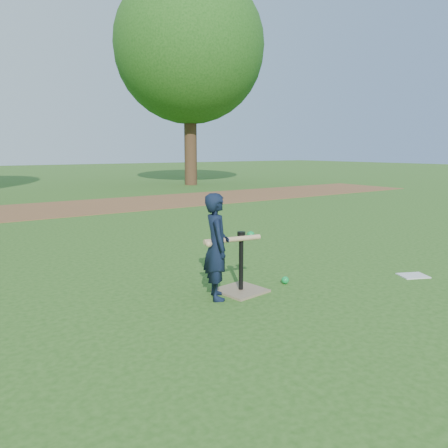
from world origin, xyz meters
TOP-DOWN VIEW (x-y plane):
  - ground at (0.00, 0.00)m, footprint 80.00×80.00m
  - dirt_strip at (0.00, 7.50)m, footprint 24.00×3.00m
  - child at (-0.25, 0.00)m, footprint 0.37×0.44m
  - wiffle_ball_ground at (0.59, -0.04)m, footprint 0.08×0.08m
  - clipboard at (1.98, -0.65)m, footprint 0.37×0.33m
  - batting_tee at (0.05, 0.02)m, footprint 0.48×0.48m
  - swing_action at (-0.05, 0.01)m, footprint 0.63×0.16m
  - tree_right at (6.50, 12.00)m, footprint 5.80×5.80m

SIDE VIEW (x-z plane):
  - ground at x=0.00m, z-range 0.00..0.00m
  - dirt_strip at x=0.00m, z-range 0.00..0.01m
  - clipboard at x=1.98m, z-range 0.00..0.01m
  - wiffle_ball_ground at x=0.59m, z-range 0.00..0.08m
  - batting_tee at x=0.05m, z-range -0.20..0.42m
  - child at x=-0.25m, z-range 0.00..1.02m
  - swing_action at x=-0.05m, z-range 0.52..0.60m
  - tree_right at x=6.50m, z-range 1.19..9.39m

